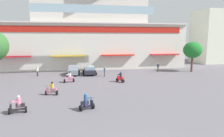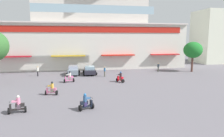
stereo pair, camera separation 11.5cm
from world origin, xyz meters
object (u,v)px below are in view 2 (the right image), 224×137
at_px(plaza_tree_1, 193,50).
at_px(scooter_rider_5, 86,103).
at_px(pedestrian_1, 105,71).
at_px(pedestrian_2, 158,67).
at_px(scooter_rider_7, 69,78).
at_px(pedestrian_0, 38,71).
at_px(scooter_rider_0, 52,89).
at_px(parked_car_1, 90,70).
at_px(parked_car_0, 73,70).
at_px(scooter_rider_6, 17,106).
at_px(scooter_rider_3, 120,78).

height_order(plaza_tree_1, scooter_rider_5, plaza_tree_1).
relative_size(pedestrian_1, pedestrian_2, 0.98).
bearing_deg(scooter_rider_7, plaza_tree_1, 13.41).
bearing_deg(pedestrian_1, pedestrian_2, 14.53).
bearing_deg(pedestrian_0, scooter_rider_0, -72.89).
bearing_deg(pedestrian_0, scooter_rider_5, -67.29).
bearing_deg(pedestrian_1, scooter_rider_7, -148.55).
bearing_deg(parked_car_1, scooter_rider_5, -94.71).
xyz_separation_m(parked_car_0, scooter_rider_6, (-4.29, -17.16, -0.18)).
bearing_deg(pedestrian_0, parked_car_1, 1.90).
bearing_deg(pedestrian_2, scooter_rider_0, -145.25).
relative_size(scooter_rider_7, pedestrian_0, 0.97).
bearing_deg(scooter_rider_7, scooter_rider_3, -9.03).
height_order(scooter_rider_0, pedestrian_2, pedestrian_2).
xyz_separation_m(plaza_tree_1, scooter_rider_7, (-22.41, -5.34, -3.40)).
relative_size(scooter_rider_3, scooter_rider_5, 1.04).
xyz_separation_m(scooter_rider_0, pedestrian_1, (7.25, 9.58, 0.36)).
distance_m(parked_car_0, pedestrian_1, 5.68).
distance_m(parked_car_0, scooter_rider_3, 9.74).
height_order(parked_car_0, scooter_rider_5, parked_car_0).
bearing_deg(scooter_rider_3, scooter_rider_6, -137.43).
distance_m(scooter_rider_0, pedestrian_0, 12.34).
height_order(parked_car_0, scooter_rider_6, parked_car_0).
xyz_separation_m(scooter_rider_7, pedestrian_2, (16.04, 6.12, 0.31)).
bearing_deg(parked_car_0, pedestrian_1, -26.30).
relative_size(scooter_rider_7, pedestrian_1, 0.96).
bearing_deg(plaza_tree_1, scooter_rider_0, -154.45).
relative_size(pedestrian_0, pedestrian_1, 1.00).
relative_size(scooter_rider_5, scooter_rider_6, 0.98).
height_order(scooter_rider_5, pedestrian_2, pedestrian_2).
xyz_separation_m(plaza_tree_1, scooter_rider_5, (-20.56, -16.83, -3.45)).
relative_size(scooter_rider_3, scooter_rider_6, 1.02).
xyz_separation_m(scooter_rider_5, pedestrian_2, (14.19, 17.61, 0.36)).
relative_size(scooter_rider_3, pedestrian_0, 0.93).
distance_m(parked_car_0, parked_car_1, 2.80).
relative_size(plaza_tree_1, scooter_rider_7, 3.49).
height_order(scooter_rider_0, scooter_rider_5, scooter_rider_0).
bearing_deg(pedestrian_2, parked_car_1, -179.00).
distance_m(scooter_rider_5, scooter_rider_7, 11.64).
relative_size(plaza_tree_1, scooter_rider_6, 3.69).
height_order(scooter_rider_7, pedestrian_1, pedestrian_1).
relative_size(parked_car_0, pedestrian_2, 2.32).
relative_size(parked_car_1, scooter_rider_0, 2.82).
bearing_deg(scooter_rider_0, scooter_rider_6, -112.78).
bearing_deg(scooter_rider_3, scooter_rider_5, -117.27).
relative_size(pedestrian_0, pedestrian_2, 0.97).
height_order(scooter_rider_3, scooter_rider_6, scooter_rider_3).
xyz_separation_m(scooter_rider_0, scooter_rider_3, (8.87, 5.03, 0.02)).
height_order(scooter_rider_6, pedestrian_0, pedestrian_0).
xyz_separation_m(plaza_tree_1, scooter_rider_3, (-15.22, -6.48, -3.44)).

